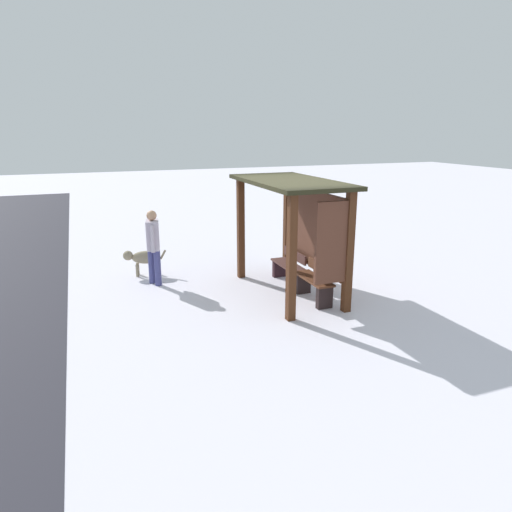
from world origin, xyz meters
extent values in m
plane|color=silver|center=(0.00, 0.00, 0.00)|extent=(60.00, 60.00, 0.00)
cube|color=#462513|center=(-1.32, -0.57, 1.12)|extent=(0.14, 0.14, 2.24)
cube|color=#462513|center=(1.32, -0.57, 1.12)|extent=(0.14, 0.14, 2.24)
cube|color=#462513|center=(-1.32, 0.57, 1.12)|extent=(0.14, 0.14, 2.24)
cube|color=#462513|center=(1.32, 0.57, 1.12)|extent=(0.14, 0.14, 2.24)
cube|color=black|center=(0.00, 0.00, 2.28)|extent=(3.02, 1.52, 0.08)
cube|color=#553021|center=(0.00, 0.57, 1.34)|extent=(2.49, 0.08, 1.48)
cube|color=#462513|center=(0.00, 0.55, 0.54)|extent=(2.49, 0.06, 0.08)
cube|color=#553021|center=(1.32, 0.20, 1.34)|extent=(0.08, 0.62, 1.48)
cube|color=#4D2E29|center=(-0.60, 0.27, 0.41)|extent=(1.09, 0.37, 0.04)
cube|color=#4D2E29|center=(-0.60, 0.43, 0.60)|extent=(1.04, 0.04, 0.20)
cube|color=black|center=(-0.15, 0.27, 0.19)|extent=(0.12, 0.31, 0.39)
cube|color=black|center=(-1.04, 0.27, 0.19)|extent=(0.12, 0.31, 0.39)
cube|color=#58311D|center=(0.60, 0.27, 0.45)|extent=(1.09, 0.36, 0.04)
cube|color=#58311D|center=(0.60, 0.43, 0.65)|extent=(1.04, 0.04, 0.20)
cube|color=black|center=(1.04, 0.27, 0.21)|extent=(0.12, 0.30, 0.43)
cube|color=black|center=(0.15, 0.27, 0.21)|extent=(0.12, 0.30, 0.43)
cube|color=#BAAFC1|center=(-1.52, -2.48, 1.10)|extent=(0.47, 0.33, 0.62)
sphere|color=tan|center=(-1.52, -2.48, 1.52)|extent=(0.21, 0.21, 0.21)
cylinder|color=#40427C|center=(-1.63, -2.53, 0.39)|extent=(0.16, 0.16, 0.79)
cylinder|color=#40427C|center=(-1.42, -2.43, 0.39)|extent=(0.16, 0.16, 0.79)
cylinder|color=#BAAFC1|center=(-1.79, -2.43, 1.07)|extent=(0.10, 0.10, 0.56)
cylinder|color=#BAAFC1|center=(-1.26, -2.53, 1.07)|extent=(0.10, 0.10, 0.56)
ellipsoid|color=gray|center=(-2.24, -2.56, 0.43)|extent=(0.38, 0.69, 0.30)
sphere|color=gray|center=(-2.32, -2.95, 0.49)|extent=(0.22, 0.22, 0.22)
cylinder|color=gray|center=(-2.17, -2.18, 0.47)|extent=(0.08, 0.17, 0.23)
cylinder|color=gray|center=(-2.36, -2.75, 0.14)|extent=(0.07, 0.07, 0.28)
cylinder|color=gray|center=(-2.20, -2.78, 0.14)|extent=(0.07, 0.07, 0.28)
cylinder|color=gray|center=(-2.28, -2.34, 0.14)|extent=(0.07, 0.07, 0.28)
cylinder|color=gray|center=(-2.12, -2.37, 0.14)|extent=(0.07, 0.07, 0.28)
camera|label=1|loc=(8.24, -3.89, 3.29)|focal=32.57mm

